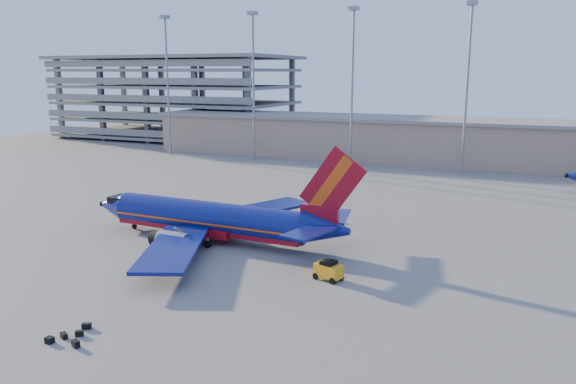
% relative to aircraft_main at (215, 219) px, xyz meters
% --- Properties ---
extents(ground, '(220.00, 220.00, 0.00)m').
position_rel_aircraft_main_xyz_m(ground, '(4.18, 4.92, -2.29)').
color(ground, slate).
rests_on(ground, ground).
extents(terminal_building, '(122.00, 16.00, 8.50)m').
position_rel_aircraft_main_xyz_m(terminal_building, '(14.18, 62.92, 2.03)').
color(terminal_building, gray).
rests_on(terminal_building, ground).
extents(parking_garage, '(62.00, 32.00, 21.40)m').
position_rel_aircraft_main_xyz_m(parking_garage, '(-57.82, 78.97, 9.44)').
color(parking_garage, slate).
rests_on(parking_garage, ground).
extents(light_mast_row, '(101.60, 1.60, 28.65)m').
position_rel_aircraft_main_xyz_m(light_mast_row, '(9.18, 50.92, 15.27)').
color(light_mast_row, gray).
rests_on(light_mast_row, ground).
extents(aircraft_main, '(31.63, 30.42, 10.71)m').
position_rel_aircraft_main_xyz_m(aircraft_main, '(0.00, 0.00, 0.00)').
color(aircraft_main, navy).
rests_on(aircraft_main, ground).
extents(baggage_tug, '(2.66, 2.06, 1.69)m').
position_rel_aircraft_main_xyz_m(baggage_tug, '(14.60, -6.08, -1.41)').
color(baggage_tug, '#F9A516').
rests_on(baggage_tug, ground).
extents(luggage_pile, '(2.58, 3.06, 0.47)m').
position_rel_aircraft_main_xyz_m(luggage_pile, '(2.51, -23.02, -2.08)').
color(luggage_pile, black).
rests_on(luggage_pile, ground).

